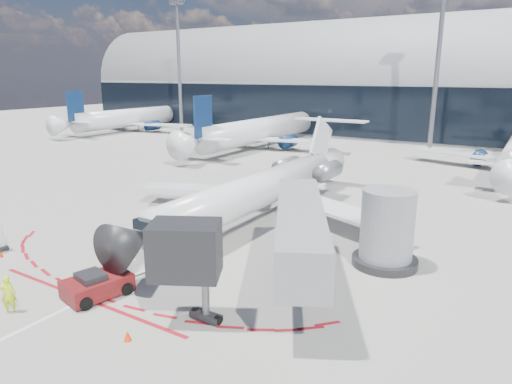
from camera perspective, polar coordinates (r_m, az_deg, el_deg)
The scene contains 14 objects.
ground at distance 33.75m, azimuth -4.96°, elevation -5.43°, with size 260.00×260.00×0.00m, color gray.
apron_centerline at distance 35.27m, azimuth -3.01°, elevation -4.49°, with size 0.25×40.00×0.01m, color silver.
apron_stop_bar at distance 26.27m, azimuth -20.53°, elevation -12.39°, with size 14.00×0.25×0.01m, color maroon.
terminal_building at distance 92.30m, azimuth 20.41°, elevation 11.81°, with size 150.00×24.15×24.00m.
jet_bridge at distance 25.60m, azimuth 8.58°, elevation -4.98°, with size 10.03×15.20×4.90m.
light_mast_west at distance 97.42m, azimuth -9.57°, elevation 14.93°, with size 0.70×0.70×25.00m, color slate.
light_mast_centre at distance 74.63m, azimuth 21.72°, elevation 14.32°, with size 0.70×0.70×25.00m, color slate.
regional_jet at distance 37.09m, azimuth 0.98°, elevation 0.51°, with size 24.30×29.96×7.50m.
pushback_tug at distance 26.16m, azimuth -19.25°, elevation -10.92°, with size 2.88×5.43×1.38m.
ramp_worker at distance 26.11m, azimuth -28.58°, elevation -11.11°, with size 0.71×0.47×1.95m, color #D8FF1A.
safety_cone_left at distance 34.02m, azimuth -29.38°, elevation -6.70°, with size 0.37×0.37×0.52m, color #F63505.
safety_cone_right at distance 21.95m, azimuth -15.76°, elevation -16.89°, with size 0.35×0.35×0.49m, color #F63505.
bg_airliner_0 at distance 99.78m, azimuth -15.08°, elevation 10.51°, with size 32.95×34.89×10.66m, color silver, non-canonical shape.
bg_airliner_1 at distance 73.46m, azimuth 0.51°, elevation 9.84°, with size 33.86×35.85×10.95m, color silver, non-canonical shape.
Camera 1 is at (19.20, -25.26, 11.49)m, focal length 32.00 mm.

